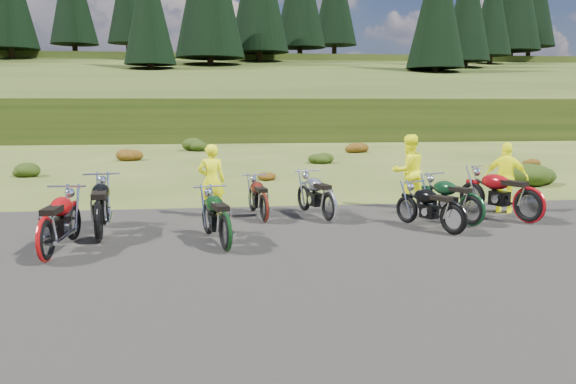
{
  "coord_description": "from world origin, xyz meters",
  "views": [
    {
      "loc": [
        -1.86,
        -10.21,
        2.66
      ],
      "look_at": [
        -0.5,
        1.31,
        0.83
      ],
      "focal_mm": 35.0,
      "sensor_mm": 36.0,
      "label": 1
    }
  ],
  "objects": [
    {
      "name": "ground",
      "position": [
        0.0,
        0.0,
        0.0
      ],
      "size": [
        300.0,
        300.0,
        0.0
      ],
      "primitive_type": "plane",
      "color": "#3A4918",
      "rests_on": "ground"
    },
    {
      "name": "gravel_pad",
      "position": [
        0.0,
        -2.0,
        0.0
      ],
      "size": [
        20.0,
        12.0,
        0.04
      ],
      "primitive_type": "cube",
      "color": "black",
      "rests_on": "ground"
    },
    {
      "name": "hill_slope",
      "position": [
        0.0,
        50.0,
        0.0
      ],
      "size": [
        300.0,
        45.97,
        9.37
      ],
      "primitive_type": null,
      "rotation": [
        0.14,
        0.0,
        0.0
      ],
      "color": "#273812",
      "rests_on": "ground"
    },
    {
      "name": "hill_plateau",
      "position": [
        0.0,
        110.0,
        0.0
      ],
      "size": [
        300.0,
        90.0,
        9.17
      ],
      "primitive_type": "cube",
      "color": "#273812",
      "rests_on": "ground"
    },
    {
      "name": "conifer_21",
      "position": [
        -9.0,
        50.0,
        12.56
      ],
      "size": [
        5.28,
        5.28,
        14.0
      ],
      "color": "black",
      "rests_on": "ground"
    },
    {
      "name": "conifer_26",
      "position": [
        21.0,
        49.0,
        13.37
      ],
      "size": [
        6.16,
        6.16,
        16.0
      ],
      "color": "black",
      "rests_on": "ground"
    },
    {
      "name": "conifer_27",
      "position": [
        27.0,
        55.0,
        14.06
      ],
      "size": [
        5.72,
        5.72,
        15.0
      ],
      "color": "black",
      "rests_on": "ground"
    },
    {
      "name": "conifer_28",
      "position": [
        33.0,
        61.0,
        14.76
      ],
      "size": [
        5.28,
        5.28,
        14.0
      ],
      "color": "black",
      "rests_on": "ground"
    },
    {
      "name": "shrub_1",
      "position": [
        -9.1,
        11.3,
        0.31
      ],
      "size": [
        1.03,
        1.03,
        0.61
      ],
      "primitive_type": "ellipsoid",
      "color": "#1E310C",
      "rests_on": "ground"
    },
    {
      "name": "shrub_2",
      "position": [
        -6.2,
        16.6,
        0.38
      ],
      "size": [
        1.3,
        1.3,
        0.77
      ],
      "primitive_type": "ellipsoid",
      "color": "#61280C",
      "rests_on": "ground"
    },
    {
      "name": "shrub_3",
      "position": [
        -3.3,
        21.9,
        0.46
      ],
      "size": [
        1.56,
        1.56,
        0.92
      ],
      "primitive_type": "ellipsoid",
      "color": "#1E310C",
      "rests_on": "ground"
    },
    {
      "name": "shrub_4",
      "position": [
        -0.4,
        9.2,
        0.23
      ],
      "size": [
        0.77,
        0.77,
        0.45
      ],
      "primitive_type": "ellipsoid",
      "color": "#61280C",
      "rests_on": "ground"
    },
    {
      "name": "shrub_5",
      "position": [
        2.5,
        14.5,
        0.31
      ],
      "size": [
        1.03,
        1.03,
        0.61
      ],
      "primitive_type": "ellipsoid",
      "color": "#1E310C",
      "rests_on": "ground"
    },
    {
      "name": "shrub_6",
      "position": [
        5.4,
        19.8,
        0.38
      ],
      "size": [
        1.3,
        1.3,
        0.77
      ],
      "primitive_type": "ellipsoid",
      "color": "#61280C",
      "rests_on": "ground"
    },
    {
      "name": "shrub_7",
      "position": [
        8.3,
        7.1,
        0.46
      ],
      "size": [
        1.56,
        1.56,
        0.92
      ],
      "primitive_type": "ellipsoid",
      "color": "#1E310C",
      "rests_on": "ground"
    },
    {
      "name": "shrub_8",
      "position": [
        11.2,
        12.4,
        0.23
      ],
      "size": [
        0.77,
        0.77,
        0.45
      ],
      "primitive_type": "ellipsoid",
      "color": "#61280C",
      "rests_on": "ground"
    },
    {
      "name": "motorcycle_0",
      "position": [
        -4.23,
        0.59,
        0.0
      ],
      "size": [
        1.07,
        2.4,
        1.21
      ],
      "primitive_type": null,
      "rotation": [
        0.0,
        0.0,
        1.7
      ],
      "color": "black",
      "rests_on": "ground"
    },
    {
      "name": "motorcycle_1",
      "position": [
        -4.82,
        -0.69,
        0.0
      ],
      "size": [
        0.85,
        2.23,
        1.15
      ],
      "primitive_type": null,
      "rotation": [
        0.0,
        0.0,
        1.52
      ],
      "color": "#9E0B0C",
      "rests_on": "ground"
    },
    {
      "name": "motorcycle_2",
      "position": [
        -1.82,
        -0.36,
        0.0
      ],
      "size": [
        1.18,
        2.15,
        1.07
      ],
      "primitive_type": null,
      "rotation": [
        0.0,
        0.0,
        1.83
      ],
      "color": "black",
      "rests_on": "ground"
    },
    {
      "name": "motorcycle_3",
      "position": [
        0.49,
        1.89,
        0.0
      ],
      "size": [
        1.22,
        2.18,
        1.08
      ],
      "primitive_type": null,
      "rotation": [
        0.0,
        0.0,
        1.84
      ],
      "color": "silver",
      "rests_on": "ground"
    },
    {
      "name": "motorcycle_4",
      "position": [
        -0.95,
        2.06,
        0.0
      ],
      "size": [
        0.91,
        1.95,
        0.98
      ],
      "primitive_type": null,
      "rotation": [
        0.0,
        0.0,
        1.73
      ],
      "color": "#51160D",
      "rests_on": "ground"
    },
    {
      "name": "motorcycle_5",
      "position": [
        2.75,
        0.41,
        0.0
      ],
      "size": [
        1.45,
        1.99,
        1.0
      ],
      "primitive_type": null,
      "rotation": [
        0.0,
        0.0,
        2.05
      ],
      "color": "black",
      "rests_on": "ground"
    },
    {
      "name": "motorcycle_6",
      "position": [
        4.87,
        1.28,
        0.0
      ],
      "size": [
        1.72,
        2.39,
        1.2
      ],
      "primitive_type": null,
      "rotation": [
        0.0,
        0.0,
        2.04
      ],
      "color": "maroon",
      "rests_on": "ground"
    },
    {
      "name": "motorcycle_7",
      "position": [
        3.49,
        1.17,
        0.0
      ],
      "size": [
        1.45,
        2.13,
        1.06
      ],
      "primitive_type": null,
      "rotation": [
        0.0,
        0.0,
        2.0
      ],
      "color": "black",
      "rests_on": "ground"
    },
    {
      "name": "person_middle",
      "position": [
        -2.12,
        2.82,
        0.86
      ],
      "size": [
        0.64,
        0.43,
        1.71
      ],
      "primitive_type": "imported",
      "rotation": [
        0.0,
        0.0,
        3.17
      ],
      "color": "#F9FF0D",
      "rests_on": "ground"
    },
    {
      "name": "person_right_a",
      "position": [
        2.81,
        3.42,
        0.93
      ],
      "size": [
        1.05,
        0.91,
        1.87
      ],
      "primitive_type": "imported",
      "rotation": [
        0.0,
        0.0,
        3.39
      ],
      "color": "#F9FF0D",
      "rests_on": "ground"
    },
    {
      "name": "person_right_b",
      "position": [
        4.95,
        2.51,
        0.86
      ],
      "size": [
        1.07,
        0.9,
        1.71
      ],
      "primitive_type": "imported",
      "rotation": [
        0.0,
        0.0,
        2.56
      ],
      "color": "#F9FF0D",
      "rests_on": "ground"
    }
  ]
}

